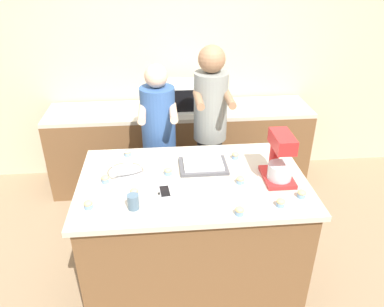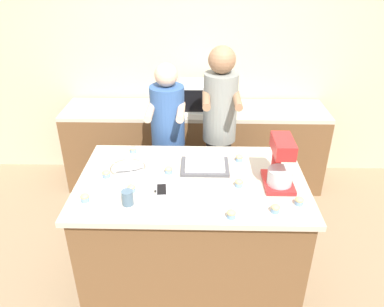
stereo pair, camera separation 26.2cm
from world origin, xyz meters
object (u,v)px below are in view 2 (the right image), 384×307
(cupcake_6, at_px, (106,174))
(cupcake_5, at_px, (299,201))
(knife, at_px, (168,190))
(cupcake_0, at_px, (131,188))
(person_right, at_px, (219,135))
(cupcake_4, at_px, (133,149))
(cupcake_1, at_px, (239,183))
(microwave_oven, at_px, (201,96))
(cupcake_3, at_px, (231,214))
(drinking_glass, at_px, (128,198))
(cupcake_8, at_px, (85,198))
(stand_mixer, at_px, (280,165))
(mixing_bowl, at_px, (130,166))
(baking_tray, at_px, (205,166))
(cupcake_2, at_px, (275,209))
(cell_phone, at_px, (162,190))
(person_left, at_px, (168,144))
(cupcake_7, at_px, (239,158))
(cupcake_9, at_px, (169,170))

(cupcake_6, bearing_deg, cupcake_5, -13.00)
(knife, relative_size, cupcake_0, 3.88)
(person_right, distance_m, cupcake_0, 1.13)
(cupcake_4, bearing_deg, cupcake_1, -30.38)
(microwave_oven, distance_m, cupcake_3, 1.92)
(drinking_glass, height_order, cupcake_8, drinking_glass)
(stand_mixer, bearing_deg, mixing_bowl, 175.36)
(baking_tray, xyz_separation_m, cupcake_2, (0.43, -0.53, 0.01))
(stand_mixer, bearing_deg, cupcake_3, -132.94)
(cupcake_3, bearing_deg, cupcake_2, 12.45)
(cell_phone, xyz_separation_m, cupcake_1, (0.53, 0.06, 0.02))
(cupcake_6, bearing_deg, person_left, 62.91)
(cupcake_7, bearing_deg, mixing_bowl, -163.47)
(mixing_bowl, height_order, cupcake_5, mixing_bowl)
(cell_phone, relative_size, cupcake_5, 2.67)
(person_left, xyz_separation_m, baking_tray, (0.33, -0.61, 0.13))
(cupcake_4, bearing_deg, knife, -58.77)
(baking_tray, distance_m, cupcake_8, 0.90)
(baking_tray, distance_m, cupcake_1, 0.34)
(person_left, relative_size, cupcake_1, 28.11)
(person_left, bearing_deg, cupcake_6, -117.09)
(cupcake_4, distance_m, cupcake_9, 0.44)
(mixing_bowl, xyz_separation_m, cupcake_3, (0.69, -0.46, -0.06))
(microwave_oven, xyz_separation_m, cupcake_6, (-0.68, -1.46, -0.07))
(cell_phone, bearing_deg, cupcake_7, 36.60)
(cupcake_3, height_order, cupcake_9, same)
(cell_phone, bearing_deg, cupcake_0, -175.33)
(cupcake_0, xyz_separation_m, cupcake_5, (1.10, -0.12, 0.00))
(knife, distance_m, cupcake_2, 0.72)
(drinking_glass, bearing_deg, mixing_bowl, 96.65)
(microwave_oven, relative_size, cupcake_1, 7.93)
(stand_mixer, distance_m, cupcake_7, 0.42)
(person_right, relative_size, cupcake_5, 30.68)
(knife, distance_m, cupcake_9, 0.22)
(stand_mixer, xyz_separation_m, cupcake_3, (-0.35, -0.38, -0.13))
(person_left, bearing_deg, cupcake_0, -100.58)
(cupcake_6, xyz_separation_m, cupcake_8, (-0.07, -0.30, 0.00))
(mixing_bowl, relative_size, cupcake_1, 4.78)
(microwave_oven, bearing_deg, person_left, -112.48)
(cupcake_1, bearing_deg, knife, -172.79)
(knife, bearing_deg, cell_phone, -175.49)
(mixing_bowl, height_order, cupcake_7, mixing_bowl)
(cupcake_2, distance_m, cupcake_9, 0.83)
(knife, xyz_separation_m, cupcake_6, (-0.46, 0.16, 0.02))
(cupcake_3, xyz_separation_m, cupcake_4, (-0.73, 0.82, 0.00))
(drinking_glass, height_order, cupcake_1, drinking_glass)
(person_right, bearing_deg, microwave_oven, 103.45)
(cupcake_7, bearing_deg, drinking_glass, -143.00)
(person_right, relative_size, cupcake_6, 30.68)
(cupcake_2, xyz_separation_m, cupcake_3, (-0.28, -0.06, 0.00))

